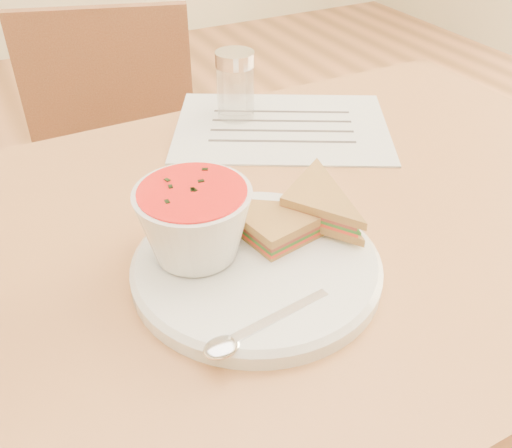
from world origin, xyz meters
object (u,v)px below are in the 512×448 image
chair_far (122,220)px  soup_bowl (195,226)px  dining_table (294,397)px  plate (256,267)px  condiment_shaker (235,86)px

chair_far → soup_bowl: size_ratio=6.83×
dining_table → soup_bowl: soup_bowl is taller
chair_far → soup_bowl: (-0.05, -0.60, 0.39)m
plate → dining_table: bearing=34.3°
chair_far → dining_table: bearing=119.9°
chair_far → plate: size_ratio=3.08×
plate → soup_bowl: bearing=145.2°
dining_table → condiment_shaker: (0.04, 0.28, 0.43)m
dining_table → chair_far: 0.57m
soup_bowl → condiment_shaker: (0.20, 0.32, -0.00)m
dining_table → condiment_shaker: condiment_shaker is taller
chair_far → plate: bearing=108.5°
chair_far → condiment_shaker: size_ratio=7.53×
plate → condiment_shaker: 0.39m
chair_far → condiment_shaker: (0.16, -0.28, 0.39)m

